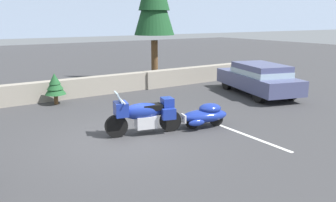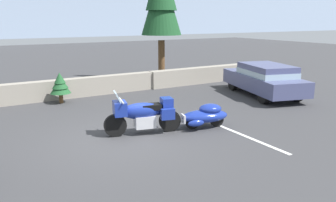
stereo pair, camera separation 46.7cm
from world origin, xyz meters
name	(u,v)px [view 1 (the left image)]	position (x,y,z in m)	size (l,w,h in m)	color
ground_plane	(126,139)	(0.00, 0.00, 0.00)	(80.00, 80.00, 0.00)	#38383A
stone_guard_wall	(67,89)	(0.16, 5.89, 0.43)	(24.00, 0.59, 0.93)	gray
touring_motorcycle	(144,114)	(0.63, 0.06, 0.62)	(2.27, 1.08, 1.33)	black
car_shaped_trailer	(205,115)	(2.55, -0.42, 0.41)	(2.22, 1.06, 0.76)	black
sedan_at_right_edge	(258,78)	(7.57, 1.93, 0.77)	(2.97, 4.82, 1.41)	black
pine_sapling_near	(55,85)	(-0.51, 5.16, 0.78)	(0.82, 0.82, 1.25)	brown
parking_stripe_marker	(242,133)	(3.09, -1.50, 0.00)	(0.12, 3.60, 0.01)	silver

